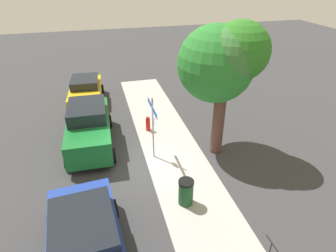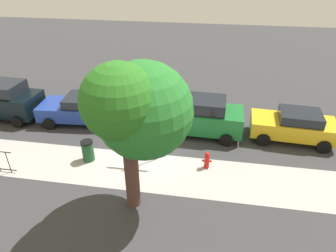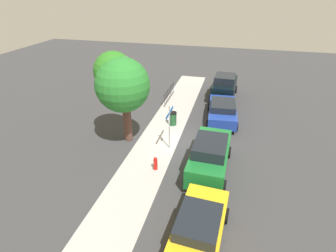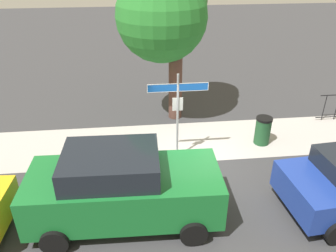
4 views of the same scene
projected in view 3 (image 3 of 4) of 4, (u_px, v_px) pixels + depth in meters
The scene contains 11 objects.
ground_plane at pixel (177, 144), 16.90m from camera, with size 60.00×60.00×0.00m, color #38383A.
sidewalk_strip at pixel (166, 127), 18.89m from camera, with size 24.00×2.60×0.00m, color #AFA9A5.
street_sign at pixel (169, 119), 15.63m from camera, with size 1.81×0.07×2.82m.
shade_tree at pixel (120, 80), 15.26m from camera, with size 3.25×3.46×5.68m.
car_yellow at pixel (199, 228), 10.12m from camera, with size 4.13×2.19×1.57m.
car_green at pixel (210, 155), 14.09m from camera, with size 4.61×2.18×1.97m.
car_blue at pixel (222, 110), 19.48m from camera, with size 4.72×2.45×1.54m.
car_black at pixel (224, 86), 23.39m from camera, with size 4.29×2.27×2.09m.
iron_fence at pixel (169, 94), 23.12m from camera, with size 3.58×0.04×1.07m.
fire_hydrant at pixel (155, 163), 14.46m from camera, with size 0.42×0.22×0.78m.
trash_bin at pixel (173, 118), 19.01m from camera, with size 0.55×0.55×0.98m.
Camera 3 is at (-14.03, -2.98, 9.03)m, focal length 28.42 mm.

